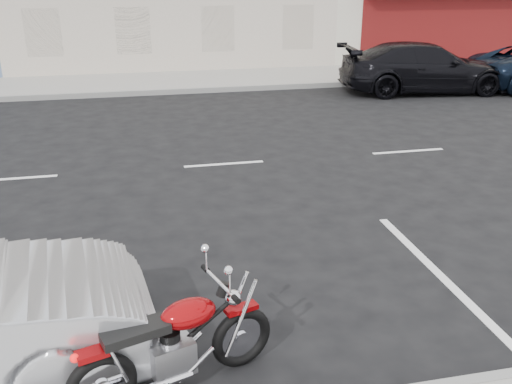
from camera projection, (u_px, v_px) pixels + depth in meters
ground at (319, 158)px, 11.82m from camera, size 120.00×120.00×0.00m
sidewalk_far at (91, 85)px, 18.71m from camera, size 80.00×3.40×0.15m
curb_far at (88, 95)px, 17.16m from camera, size 80.00×0.12×0.16m
motorcycle at (244, 324)px, 5.52m from camera, size 1.95×0.87×1.01m
car_far at (424, 68)px, 17.74m from camera, size 5.45×2.70×1.52m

